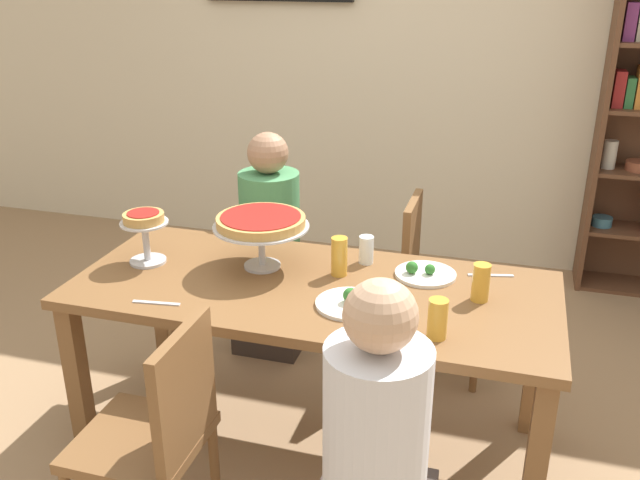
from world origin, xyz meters
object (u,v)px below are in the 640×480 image
Objects in this scene: dining_table at (313,306)px; water_glass_clear_near at (366,250)px; beer_glass_amber_tall at (339,256)px; cutlery_fork_near at (156,303)px; salad_plate_near_diner at (424,273)px; diner_far_left at (271,259)px; chair_near_left at (158,431)px; personal_pizza_stand at (145,227)px; beer_glass_amber_short at (481,282)px; deep_dish_pizza_stand at (261,224)px; chair_far_right at (432,277)px; cutlery_knife_near at (491,275)px; beer_glass_amber_spare at (438,319)px; salad_plate_far_diner at (351,302)px.

water_glass_clear_near is (0.15, 0.27, 0.15)m from dining_table.
cutlery_fork_near is at bearing -143.45° from beer_glass_amber_tall.
salad_plate_near_diner is 1.35× the size of cutlery_fork_near.
chair_near_left is at bearing 4.82° from diner_far_left.
beer_glass_amber_tall reaches higher than water_glass_clear_near.
salad_plate_near_diner is at bearing 59.05° from diner_far_left.
diner_far_left is at bearing 131.11° from beer_glass_amber_tall.
personal_pizza_stand is at bearing 116.25° from cutlery_fork_near.
diner_far_left is 1.01m from salad_plate_near_diner.
beer_glass_amber_short is (0.63, 0.06, 0.16)m from dining_table.
chair_far_right is at bearing 45.46° from deep_dish_pizza_stand.
chair_near_left is at bearing 30.98° from cutlery_knife_near.
beer_glass_amber_spare is (0.44, -0.38, -0.01)m from beer_glass_amber_tall.
cutlery_knife_near is (0.58, 0.16, -0.08)m from beer_glass_amber_tall.
water_glass_clear_near is (0.40, 0.16, -0.13)m from deep_dish_pizza_stand.
dining_table is 0.85m from diner_far_left.
personal_pizza_stand is 1.39× the size of beer_glass_amber_tall.
deep_dish_pizza_stand is at bearing -158.20° from water_glass_clear_near.
chair_far_right and chair_near_left have the same top height.
personal_pizza_stand is at bearing -56.57° from chair_far_right.
water_glass_clear_near is 0.65× the size of cutlery_knife_near.
water_glass_clear_near is (0.47, 0.94, 0.31)m from chair_near_left.
chair_near_left is at bearing -129.42° from salad_plate_near_diner.
beer_glass_amber_tall is at bearing 173.22° from beer_glass_amber_short.
salad_plate_near_diner is 1.04m from cutlery_fork_near.
beer_glass_amber_tall reaches higher than chair_near_left.
beer_glass_amber_spare reaches higher than salad_plate_far_diner.
salad_plate_far_diner is at bearing -85.03° from water_glass_clear_near.
chair_near_left is at bearing -115.59° from dining_table.
beer_glass_amber_spare reaches higher than chair_near_left.
diner_far_left is 5.23× the size of personal_pizza_stand.
beer_glass_amber_spare is at bearing 61.51° from cutlery_knife_near.
beer_glass_amber_short is 0.34m from beer_glass_amber_spare.
salad_plate_far_diner is at bearing -65.73° from beer_glass_amber_tall.
deep_dish_pizza_stand reaches higher than cutlery_fork_near.
diner_far_left is 1.29m from beer_glass_amber_short.
salad_plate_near_diner is 0.28m from beer_glass_amber_short.
chair_near_left reaches higher than cutlery_fork_near.
diner_far_left is at bearing 126.79° from salad_plate_far_diner.
salad_plate_near_diner is (0.72, 0.88, 0.27)m from chair_near_left.
beer_glass_amber_spare is 0.56m from cutlery_knife_near.
chair_near_left is at bearing -71.19° from cutlery_fork_near.
salad_plate_far_diner reaches higher than cutlery_fork_near.
beer_glass_amber_short is 0.80× the size of cutlery_fork_near.
dining_table is at bearing -120.62° from beer_glass_amber_tall.
chair_near_left is (-0.32, -0.67, -0.17)m from dining_table.
chair_far_right is 0.77m from beer_glass_amber_tall.
chair_far_right is 5.49× the size of beer_glass_amber_tall.
beer_glass_amber_spare is at bearing 44.40° from diner_far_left.
diner_far_left is 1.39m from beer_glass_amber_spare.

